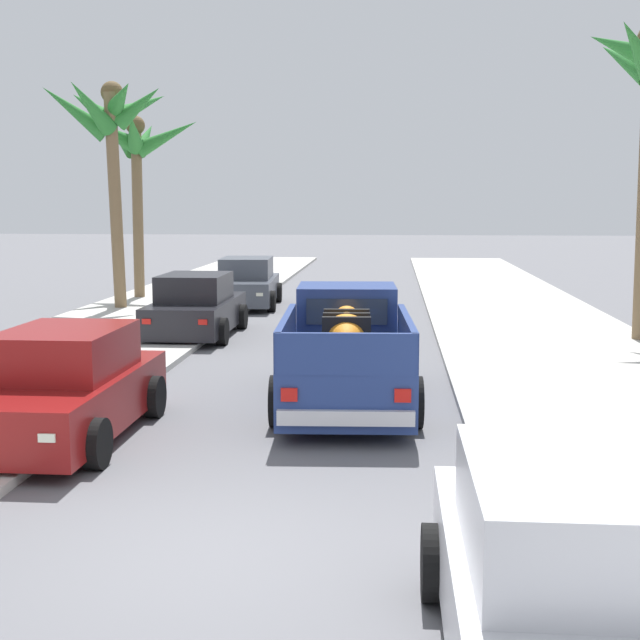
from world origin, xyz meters
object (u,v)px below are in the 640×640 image
object	(u,v)px
car_left_mid	(582,590)
palm_tree_left_back	(110,121)
pickup_truck	(347,354)
car_right_near	(196,307)
car_right_mid	(246,284)
car_left_near	(64,388)
palm_tree_left_mid	(136,149)

from	to	relation	value
car_left_mid	palm_tree_left_back	bearing A→B (deg)	115.81
pickup_truck	car_left_mid	distance (m)	8.58
car_right_near	car_right_mid	distance (m)	6.19
car_left_near	car_left_mid	xyz separation A→B (m)	(5.78, -5.85, 0.00)
car_right_near	car_left_mid	xyz separation A→B (m)	(6.04, -15.14, 0.00)
car_left_near	car_right_near	xyz separation A→B (m)	(-0.27, 9.30, 0.00)
pickup_truck	palm_tree_left_mid	distance (m)	16.75
pickup_truck	car_right_mid	distance (m)	13.53
car_right_near	palm_tree_left_back	distance (m)	7.54
car_left_mid	palm_tree_left_mid	bearing A→B (deg)	113.05
palm_tree_left_mid	car_right_near	bearing A→B (deg)	-64.42
car_right_mid	car_left_near	bearing A→B (deg)	-89.81
car_right_near	car_right_mid	size ratio (longest dim) A/B	0.98
car_left_mid	car_left_near	bearing A→B (deg)	134.66
car_right_mid	palm_tree_left_mid	distance (m)	5.88
car_left_mid	car_right_mid	bearing A→B (deg)	105.29
palm_tree_left_mid	palm_tree_left_back	distance (m)	3.03
palm_tree_left_mid	car_left_mid	bearing A→B (deg)	-66.95
pickup_truck	palm_tree_left_mid	xyz separation A→B (m)	(-7.64, 14.31, 4.17)
pickup_truck	palm_tree_left_back	distance (m)	14.44
car_left_near	car_right_mid	bearing A→B (deg)	90.19
car_right_mid	palm_tree_left_mid	world-z (taller)	palm_tree_left_mid
car_left_near	palm_tree_left_back	world-z (taller)	palm_tree_left_back
car_left_near	palm_tree_left_mid	xyz separation A→B (m)	(-3.86, 16.81, 4.27)
car_right_mid	palm_tree_left_back	distance (m)	6.35
car_left_near	palm_tree_left_mid	world-z (taller)	palm_tree_left_mid
car_left_mid	palm_tree_left_mid	xyz separation A→B (m)	(-9.64, 22.66, 4.27)
car_left_near	car_left_mid	distance (m)	8.22
car_right_mid	car_right_near	bearing A→B (deg)	-91.99
pickup_truck	palm_tree_left_mid	size ratio (longest dim) A/B	0.87
car_left_mid	palm_tree_left_back	size ratio (longest dim) A/B	0.63
palm_tree_left_back	palm_tree_left_mid	bearing A→B (deg)	92.21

